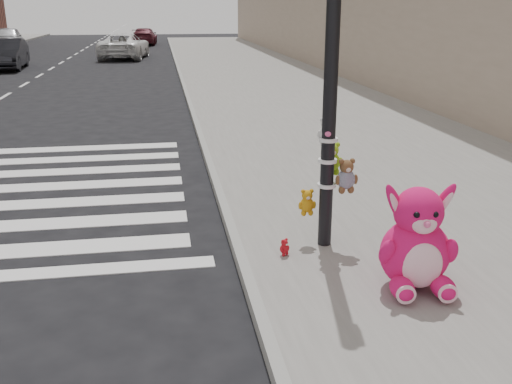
{
  "coord_description": "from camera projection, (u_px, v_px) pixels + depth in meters",
  "views": [
    {
      "loc": [
        0.73,
        -4.39,
        2.9
      ],
      "look_at": [
        1.8,
        2.1,
        0.75
      ],
      "focal_mm": 40.0,
      "sensor_mm": 36.0,
      "label": 1
    }
  ],
  "objects": [
    {
      "name": "car_silver_deep",
      "position": [
        7.0,
        39.0,
        38.37
      ],
      "size": [
        2.52,
        4.87,
        1.58
      ],
      "primitive_type": "imported",
      "rotation": [
        0.0,
        0.0,
        0.15
      ],
      "color": "#B8B8BD",
      "rests_on": "ground"
    },
    {
      "name": "sidewalk_near",
      "position": [
        327.0,
        119.0,
        15.04
      ],
      "size": [
        7.0,
        80.0,
        0.14
      ],
      "primitive_type": "cube",
      "color": "slate",
      "rests_on": "ground"
    },
    {
      "name": "pink_bunny",
      "position": [
        417.0,
        245.0,
        5.75
      ],
      "size": [
        0.8,
        0.89,
        1.13
      ],
      "rotation": [
        0.0,
        0.0,
        -0.12
      ],
      "color": "#E31362",
      "rests_on": "sidewalk_near"
    },
    {
      "name": "car_white_near",
      "position": [
        124.0,
        46.0,
        32.72
      ],
      "size": [
        2.89,
        5.33,
        1.42
      ],
      "primitive_type": "imported",
      "rotation": [
        0.0,
        0.0,
        3.03
      ],
      "color": "white",
      "rests_on": "ground"
    },
    {
      "name": "signal_pole",
      "position": [
        331.0,
        108.0,
        6.46
      ],
      "size": [
        0.68,
        0.49,
        4.0
      ],
      "color": "black",
      "rests_on": "sidewalk_near"
    },
    {
      "name": "car_maroon_near",
      "position": [
        144.0,
        36.0,
        44.37
      ],
      "size": [
        1.96,
        4.45,
        1.27
      ],
      "primitive_type": "imported",
      "rotation": [
        0.0,
        0.0,
        3.1
      ],
      "color": "#4F1620",
      "rests_on": "ground"
    },
    {
      "name": "car_dark_far",
      "position": [
        6.0,
        54.0,
        27.15
      ],
      "size": [
        1.81,
        4.42,
        1.42
      ],
      "primitive_type": "imported",
      "rotation": [
        0.0,
        0.0,
        0.07
      ],
      "color": "black",
      "rests_on": "ground"
    },
    {
      "name": "ground",
      "position": [
        89.0,
        360.0,
        4.91
      ],
      "size": [
        120.0,
        120.0,
        0.0
      ],
      "primitive_type": "plane",
      "color": "black",
      "rests_on": "ground"
    },
    {
      "name": "curb_edge",
      "position": [
        196.0,
        123.0,
        14.51
      ],
      "size": [
        0.12,
        80.0,
        0.15
      ],
      "primitive_type": "cube",
      "color": "gray",
      "rests_on": "ground"
    },
    {
      "name": "red_teddy",
      "position": [
        284.0,
        247.0,
        6.6
      ],
      "size": [
        0.17,
        0.16,
        0.2
      ],
      "primitive_type": null,
      "rotation": [
        0.0,
        0.0,
        0.59
      ],
      "color": "red",
      "rests_on": "sidewalk_near"
    }
  ]
}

